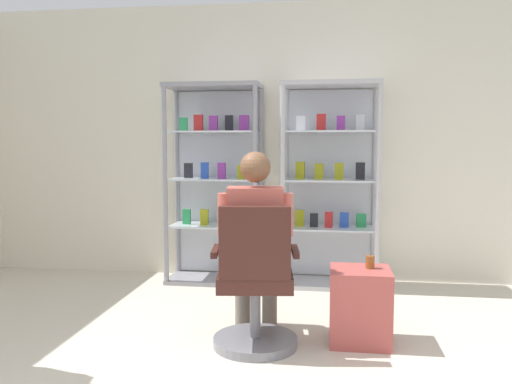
% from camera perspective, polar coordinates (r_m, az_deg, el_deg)
% --- Properties ---
extents(back_wall, '(6.00, 0.10, 2.70)m').
position_cam_1_polar(back_wall, '(5.26, 2.01, 5.39)').
color(back_wall, silver).
rests_on(back_wall, ground).
extents(display_cabinet_left, '(0.90, 0.45, 1.90)m').
position_cam_1_polar(display_cabinet_left, '(5.13, -4.42, 1.10)').
color(display_cabinet_left, gray).
rests_on(display_cabinet_left, ground).
extents(display_cabinet_right, '(0.90, 0.45, 1.90)m').
position_cam_1_polar(display_cabinet_right, '(5.01, 7.97, 0.91)').
color(display_cabinet_right, '#B7B7BC').
rests_on(display_cabinet_right, ground).
extents(office_chair, '(0.59, 0.56, 0.96)m').
position_cam_1_polar(office_chair, '(3.46, -0.09, -10.59)').
color(office_chair, slate).
rests_on(office_chair, ground).
extents(seated_shopkeeper, '(0.52, 0.60, 1.29)m').
position_cam_1_polar(seated_shopkeeper, '(3.55, -0.05, -4.92)').
color(seated_shopkeeper, slate).
rests_on(seated_shopkeeper, ground).
extents(storage_crate, '(0.40, 0.37, 0.50)m').
position_cam_1_polar(storage_crate, '(3.69, 11.18, -11.99)').
color(storage_crate, '#B24C47').
rests_on(storage_crate, ground).
extents(tea_glass, '(0.06, 0.06, 0.09)m').
position_cam_1_polar(tea_glass, '(3.65, 12.25, -7.43)').
color(tea_glass, brown).
rests_on(tea_glass, storage_crate).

